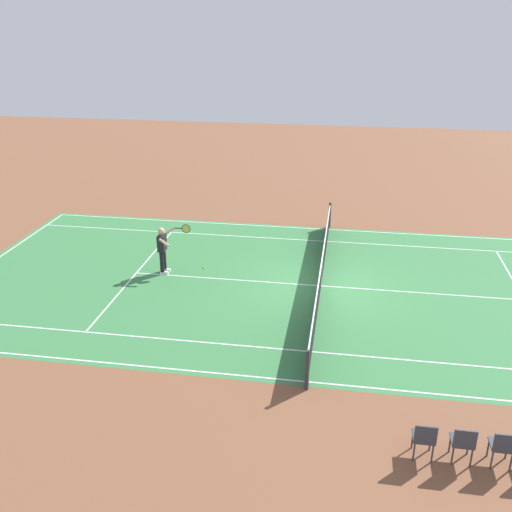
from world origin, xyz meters
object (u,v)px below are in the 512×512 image
Objects in this scene: tennis_ball at (204,267)px; spectator_chair_2 at (463,441)px; tennis_net at (321,272)px; spectator_chair_3 at (424,437)px; tennis_player_near at (163,248)px; spectator_chair_1 at (503,446)px.

tennis_ball is 11.34m from spectator_chair_2.
spectator_chair_2 is (-3.25, 7.76, 0.03)m from tennis_net.
spectator_chair_3 is at bearing 128.02° from tennis_ball.
spectator_chair_3 is (-2.50, 7.76, 0.03)m from tennis_net.
spectator_chair_3 is at bearing 107.89° from tennis_net.
tennis_player_near is 12.36m from spectator_chair_1.
tennis_player_near reaches higher than tennis_net.
tennis_ball is 11.84m from spectator_chair_1.
spectator_chair_1 is at bearing 117.27° from tennis_net.
tennis_net is 5.46m from tennis_player_near.
tennis_ball is 10.86m from spectator_chair_3.
tennis_player_near is at bearing -40.20° from spectator_chair_1.
tennis_ball is (-1.26, -0.57, -0.90)m from tennis_player_near.
tennis_player_near is (5.44, -0.22, 0.44)m from tennis_net.
spectator_chair_2 is at bearing 131.00° from tennis_ball.
tennis_player_near is 1.93× the size of spectator_chair_2.
tennis_net is 8.15m from spectator_chair_3.
spectator_chair_3 is (0.75, 0.00, 0.00)m from spectator_chair_2.
spectator_chair_3 is (-6.69, 8.55, 0.49)m from tennis_ball.
tennis_ball is (4.18, -0.79, -0.46)m from tennis_net.
tennis_net reaches higher than tennis_ball.
spectator_chair_1 is 1.00× the size of spectator_chair_2.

